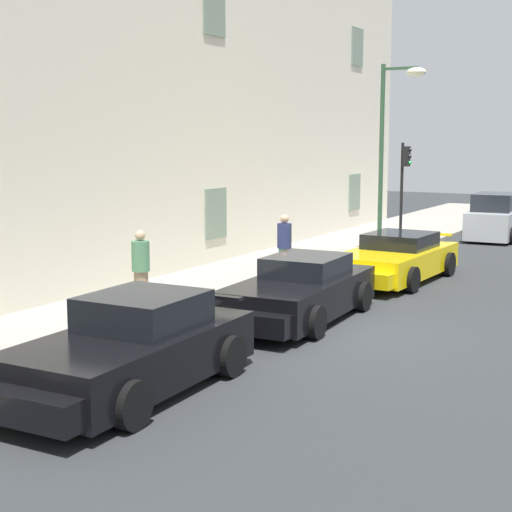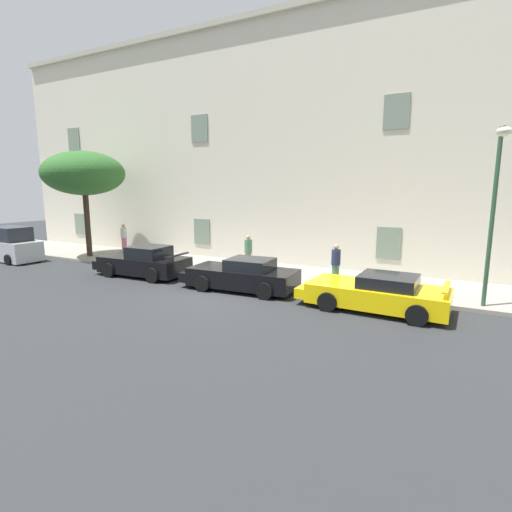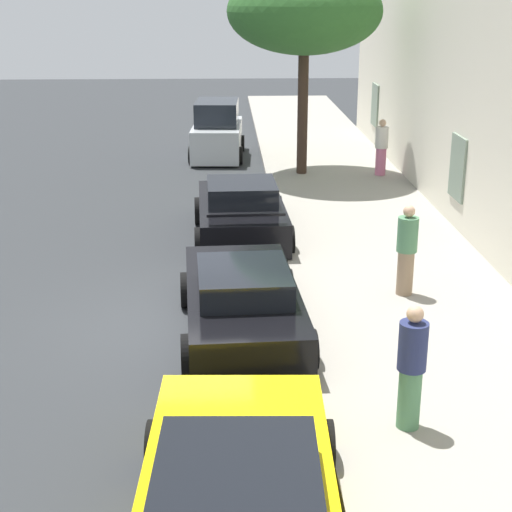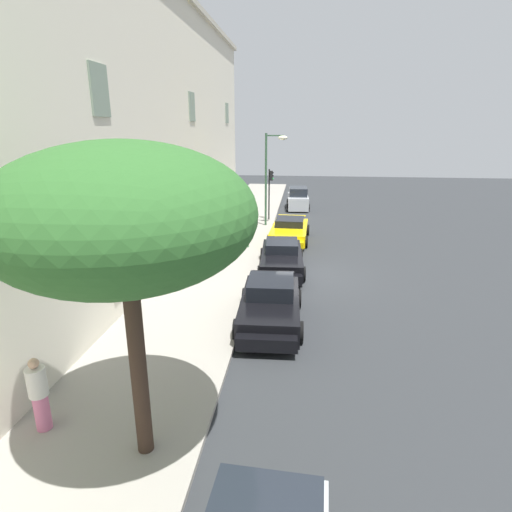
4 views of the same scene
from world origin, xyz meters
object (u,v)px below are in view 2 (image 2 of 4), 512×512
object	(u,v)px
pedestrian_admiring	(248,252)
pedestrian_bystander	(336,264)
street_lamp	(497,186)
sportscar_white_middle	(372,293)
tree_near_kerb	(84,174)
sportscar_yellow_flank	(239,276)
pedestrian_strolling	(124,237)
sportscar_red_lead	(142,263)
hatchback_parked	(12,246)

from	to	relation	value
pedestrian_admiring	pedestrian_bystander	size ratio (longest dim) A/B	1.01
street_lamp	sportscar_white_middle	bearing A→B (deg)	-159.48
tree_near_kerb	sportscar_yellow_flank	bearing A→B (deg)	-10.50
tree_near_kerb	sportscar_white_middle	bearing A→B (deg)	-7.73
sportscar_yellow_flank	pedestrian_admiring	bearing A→B (deg)	112.25
pedestrian_admiring	pedestrian_strolling	distance (m)	10.07
pedestrian_strolling	sportscar_yellow_flank	bearing A→B (deg)	-22.09
sportscar_red_lead	pedestrian_strolling	distance (m)	7.33
sportscar_red_lead	pedestrian_bystander	world-z (taller)	pedestrian_bystander
sportscar_red_lead	pedestrian_bystander	xyz separation A→B (m)	(8.86, 2.00, 0.39)
street_lamp	pedestrian_bystander	xyz separation A→B (m)	(-5.37, 0.98, -3.19)
sportscar_red_lead	pedestrian_admiring	distance (m)	5.14
street_lamp	hatchback_parked	bearing A→B (deg)	-176.05
sportscar_white_middle	pedestrian_admiring	xyz separation A→B (m)	(-6.65, 3.26, 0.45)
sportscar_yellow_flank	sportscar_white_middle	world-z (taller)	sportscar_yellow_flank
sportscar_red_lead	pedestrian_strolling	size ratio (longest dim) A/B	2.71
pedestrian_bystander	street_lamp	bearing A→B (deg)	-10.39
tree_near_kerb	pedestrian_bystander	distance (m)	15.52
pedestrian_admiring	pedestrian_bystander	bearing A→B (deg)	-11.94
sportscar_yellow_flank	pedestrian_strolling	size ratio (longest dim) A/B	2.86
pedestrian_strolling	pedestrian_bystander	xyz separation A→B (m)	(14.67, -2.45, 0.00)
hatchback_parked	pedestrian_bystander	world-z (taller)	hatchback_parked
street_lamp	pedestrian_bystander	size ratio (longest dim) A/B	3.45
sportscar_red_lead	sportscar_white_middle	bearing A→B (deg)	-1.39
tree_near_kerb	street_lamp	size ratio (longest dim) A/B	1.03
sportscar_yellow_flank	pedestrian_bystander	bearing A→B (deg)	31.55
sportscar_red_lead	tree_near_kerb	world-z (taller)	tree_near_kerb
sportscar_white_middle	street_lamp	bearing A→B (deg)	20.52
sportscar_yellow_flank	street_lamp	xyz separation A→B (m)	(8.80, 1.12, 3.62)
sportscar_yellow_flank	hatchback_parked	world-z (taller)	hatchback_parked
hatchback_parked	pedestrian_admiring	size ratio (longest dim) A/B	2.14
sportscar_yellow_flank	pedestrian_admiring	distance (m)	3.38
tree_near_kerb	street_lamp	world-z (taller)	tree_near_kerb
tree_near_kerb	hatchback_parked	bearing A→B (deg)	-140.25
pedestrian_strolling	pedestrian_admiring	bearing A→B (deg)	-8.33
sportscar_white_middle	hatchback_parked	bearing A→B (deg)	-179.01
sportscar_white_middle	sportscar_red_lead	bearing A→B (deg)	178.61
sportscar_red_lead	street_lamp	world-z (taller)	street_lamp
sportscar_red_lead	street_lamp	size ratio (longest dim) A/B	0.78
sportscar_yellow_flank	pedestrian_strolling	xyz separation A→B (m)	(-11.23, 4.56, 0.42)
sportscar_red_lead	sportscar_yellow_flank	distance (m)	5.43
sportscar_yellow_flank	pedestrian_bystander	world-z (taller)	pedestrian_bystander
sportscar_red_lead	pedestrian_strolling	bearing A→B (deg)	142.51
pedestrian_admiring	pedestrian_strolling	bearing A→B (deg)	171.67
sportscar_yellow_flank	street_lamp	world-z (taller)	street_lamp
tree_near_kerb	pedestrian_strolling	distance (m)	4.65
sportscar_white_middle	pedestrian_admiring	world-z (taller)	pedestrian_admiring
sportscar_white_middle	pedestrian_strolling	bearing A→B (deg)	164.16
hatchback_parked	street_lamp	distance (m)	23.85
tree_near_kerb	pedestrian_bystander	world-z (taller)	tree_near_kerb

